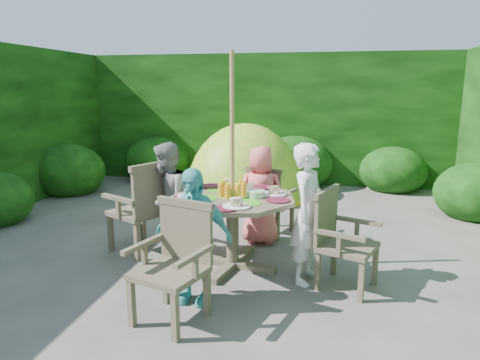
% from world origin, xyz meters
% --- Properties ---
extents(ground, '(60.00, 60.00, 0.00)m').
position_xyz_m(ground, '(0.00, 0.00, 0.00)').
color(ground, '#4C4944').
rests_on(ground, ground).
extents(hedge_enclosure, '(9.00, 9.00, 2.50)m').
position_xyz_m(hedge_enclosure, '(0.00, 1.33, 1.25)').
color(hedge_enclosure, black).
rests_on(hedge_enclosure, ground).
extents(patio_table, '(1.59, 1.59, 0.92)m').
position_xyz_m(patio_table, '(0.24, -0.65, 0.65)').
color(patio_table, '#443D2C').
rests_on(patio_table, ground).
extents(parasol_pole, '(0.05, 0.05, 2.20)m').
position_xyz_m(parasol_pole, '(0.24, -0.65, 1.10)').
color(parasol_pole, olive).
rests_on(parasol_pole, ground).
extents(garden_chair_right, '(0.63, 0.67, 0.89)m').
position_xyz_m(garden_chair_right, '(1.32, -0.88, 0.47)').
color(garden_chair_right, '#443D2C').
rests_on(garden_chair_right, ground).
extents(garden_chair_left, '(0.75, 0.78, 1.01)m').
position_xyz_m(garden_chair_left, '(-0.83, -0.42, 0.54)').
color(garden_chair_left, '#443D2C').
rests_on(garden_chair_left, ground).
extents(garden_chair_back, '(0.64, 0.61, 0.86)m').
position_xyz_m(garden_chair_back, '(0.48, 0.43, 0.46)').
color(garden_chair_back, '#443D2C').
rests_on(garden_chair_back, ground).
extents(garden_chair_front, '(0.67, 0.63, 0.92)m').
position_xyz_m(garden_chair_front, '(0.00, -1.72, 0.49)').
color(garden_chair_front, '#443D2C').
rests_on(garden_chair_front, ground).
extents(child_right, '(0.45, 0.57, 1.35)m').
position_xyz_m(child_right, '(1.02, -0.83, 0.68)').
color(child_right, silver).
rests_on(child_right, ground).
extents(child_left, '(0.55, 0.67, 1.27)m').
position_xyz_m(child_left, '(-0.54, -0.47, 0.64)').
color(child_left, gray).
rests_on(child_left, ground).
extents(child_back, '(0.60, 0.41, 1.19)m').
position_xyz_m(child_back, '(0.42, 0.13, 0.59)').
color(child_back, '#F86668').
rests_on(child_back, ground).
extents(child_front, '(0.73, 0.37, 1.20)m').
position_xyz_m(child_front, '(0.06, -1.43, 0.60)').
color(child_front, '#53BEC3').
rests_on(child_front, ground).
extents(dome_tent, '(2.36, 2.36, 2.53)m').
position_xyz_m(dome_tent, '(-0.19, 2.39, 0.00)').
color(dome_tent, '#65B122').
rests_on(dome_tent, ground).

